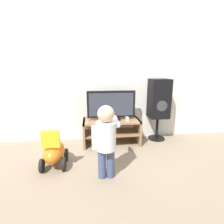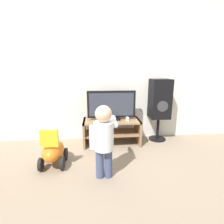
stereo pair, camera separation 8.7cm
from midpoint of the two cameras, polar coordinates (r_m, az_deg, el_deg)
ground_plane at (r=3.05m, az=1.07°, el=-11.87°), size 16.00×16.00×0.00m
wall_back at (r=3.28m, az=0.12°, el=13.50°), size 10.00×0.06×2.60m
tv_stand at (r=3.15m, az=0.64°, el=-5.21°), size 1.00×0.46×0.45m
television at (r=3.06m, az=0.62°, el=2.07°), size 0.84×0.20×0.51m
game_console at (r=3.12m, az=5.71°, el=-2.01°), size 0.04×0.19×0.05m
remote_primary at (r=3.01m, az=-3.45°, el=-2.87°), size 0.07×0.13×0.03m
remote_secondary at (r=3.00m, az=-0.25°, el=-2.94°), size 0.10×0.13×0.03m
child at (r=2.11m, az=-1.47°, el=-7.88°), size 0.35×0.51×0.92m
speaker_tower at (r=3.33m, az=16.02°, el=3.71°), size 0.35×0.33×1.15m
ride_on_toy at (r=2.61m, az=-17.74°, el=-12.03°), size 0.32×0.49×0.57m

